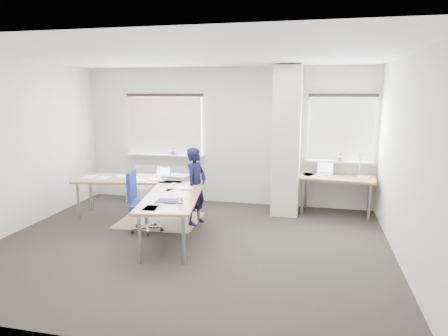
% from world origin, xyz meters
% --- Properties ---
extents(ground, '(6.00, 6.00, 0.00)m').
position_xyz_m(ground, '(0.00, 0.00, 0.00)').
color(ground, '#2A2622').
rests_on(ground, ground).
extents(room_shell, '(6.04, 5.04, 2.82)m').
position_xyz_m(room_shell, '(0.18, 0.45, 1.75)').
color(room_shell, beige).
rests_on(room_shell, ground).
extents(floor_mat, '(1.46, 1.25, 0.01)m').
position_xyz_m(floor_mat, '(-0.88, 1.01, 0.00)').
color(floor_mat, '#9C7F55').
rests_on(floor_mat, ground).
extents(white_crate, '(0.55, 0.43, 0.30)m').
position_xyz_m(white_crate, '(-1.82, 2.21, 0.15)').
color(white_crate, white).
rests_on(white_crate, ground).
extents(desk_main, '(2.82, 2.63, 0.96)m').
position_xyz_m(desk_main, '(-0.86, 0.67, 0.69)').
color(desk_main, '#8F5E3D').
rests_on(desk_main, ground).
extents(desk_side, '(1.47, 0.84, 1.22)m').
position_xyz_m(desk_side, '(2.26, 2.16, 0.69)').
color(desk_side, '#8F5E3D').
rests_on(desk_side, ground).
extents(task_chair, '(0.57, 0.56, 1.03)m').
position_xyz_m(task_chair, '(-0.91, 0.39, 0.29)').
color(task_chair, navy).
rests_on(task_chair, ground).
extents(person, '(0.45, 0.57, 1.36)m').
position_xyz_m(person, '(-0.18, 0.99, 0.68)').
color(person, black).
rests_on(person, ground).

